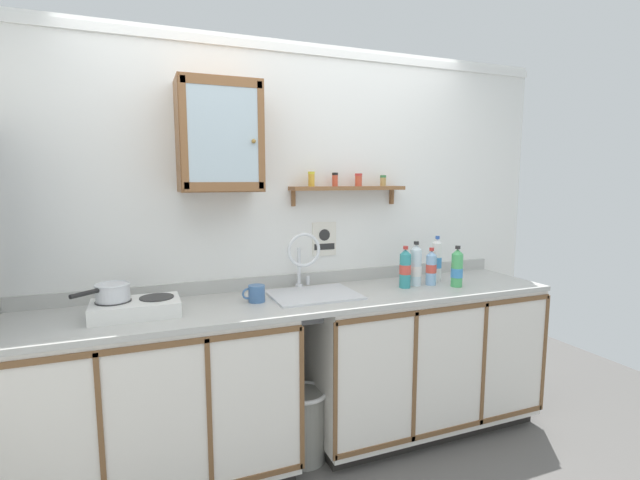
{
  "coord_description": "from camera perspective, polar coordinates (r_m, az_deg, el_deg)",
  "views": [
    {
      "loc": [
        -0.88,
        -2.15,
        1.66
      ],
      "look_at": [
        0.14,
        0.42,
        1.28
      ],
      "focal_mm": 25.61,
      "sensor_mm": 36.0,
      "label": 1
    }
  ],
  "objects": [
    {
      "name": "saucepan",
      "position": [
        2.52,
        -24.55,
        -5.9
      ],
      "size": [
        0.26,
        0.24,
        0.09
      ],
      "color": "silver",
      "rests_on": "hot_plate_stove"
    },
    {
      "name": "countertop",
      "position": [
        2.7,
        -1.81,
        -7.49
      ],
      "size": [
        3.14,
        0.65,
        0.03
      ],
      "primitive_type": "cube",
      "color": "#B2B2AD",
      "rests_on": "lower_cabinet_run"
    },
    {
      "name": "lower_cabinet_run_right",
      "position": [
        3.21,
        12.44,
        -14.2
      ],
      "size": [
        1.54,
        0.62,
        0.94
      ],
      "color": "black",
      "rests_on": "ground"
    },
    {
      "name": "bottle_detergent_teal_4",
      "position": [
        2.95,
        10.59,
        -3.53
      ],
      "size": [
        0.07,
        0.07,
        0.27
      ],
      "color": "teal",
      "rests_on": "countertop"
    },
    {
      "name": "trash_bin",
      "position": [
        2.9,
        -2.03,
        -21.95
      ],
      "size": [
        0.28,
        0.28,
        0.43
      ],
      "color": "gray",
      "rests_on": "ground"
    },
    {
      "name": "bottle_water_clear_1",
      "position": [
        3.03,
        11.87,
        -3.21
      ],
      "size": [
        0.08,
        0.08,
        0.29
      ],
      "color": "silver",
      "rests_on": "countertop"
    },
    {
      "name": "wall_cabinet",
      "position": [
        2.66,
        -12.48,
        12.48
      ],
      "size": [
        0.45,
        0.31,
        0.61
      ],
      "color": "brown"
    },
    {
      "name": "back_wall",
      "position": [
        2.94,
        -4.05,
        -0.22
      ],
      "size": [
        3.78,
        0.07,
        2.49
      ],
      "color": "white",
      "rests_on": "ground"
    },
    {
      "name": "bottle_opaque_white_0",
      "position": [
        3.2,
        14.39,
        -2.46
      ],
      "size": [
        0.06,
        0.06,
        0.31
      ],
      "color": "white",
      "rests_on": "countertop"
    },
    {
      "name": "bottle_water_blue_3",
      "position": [
        3.07,
        13.72,
        -3.39
      ],
      "size": [
        0.07,
        0.07,
        0.25
      ],
      "color": "#8CB7E0",
      "rests_on": "countertop"
    },
    {
      "name": "backsplash",
      "position": [
        2.96,
        -3.79,
        -5.04
      ],
      "size": [
        3.14,
        0.02,
        0.08
      ],
      "primitive_type": "cube",
      "color": "#B2B2AD",
      "rests_on": "countertop"
    },
    {
      "name": "spice_shelf",
      "position": [
        2.97,
        3.47,
        6.62
      ],
      "size": [
        0.77,
        0.14,
        0.22
      ],
      "color": "brown"
    },
    {
      "name": "warning_sign",
      "position": [
        3.0,
        0.53,
        0.09
      ],
      "size": [
        0.17,
        0.01,
        0.22
      ],
      "color": "silver"
    },
    {
      "name": "lower_cabinet_run",
      "position": [
        2.72,
        -19.88,
        -18.62
      ],
      "size": [
        1.46,
        0.62,
        0.94
      ],
      "color": "black",
      "rests_on": "ground"
    },
    {
      "name": "bottle_soda_green_2",
      "position": [
        3.06,
        16.74,
        -3.45
      ],
      "size": [
        0.08,
        0.08,
        0.27
      ],
      "color": "#4CB266",
      "rests_on": "countertop"
    },
    {
      "name": "mug",
      "position": [
        2.61,
        -7.98,
        -6.64
      ],
      "size": [
        0.13,
        0.09,
        0.1
      ],
      "color": "#3F6699",
      "rests_on": "countertop"
    },
    {
      "name": "hot_plate_stove",
      "position": [
        2.52,
        -22.03,
        -7.85
      ],
      "size": [
        0.43,
        0.27,
        0.08
      ],
      "color": "silver",
      "rests_on": "countertop"
    },
    {
      "name": "sink",
      "position": [
        2.75,
        -0.99,
        -6.81
      ],
      "size": [
        0.51,
        0.44,
        0.48
      ],
      "color": "silver",
      "rests_on": "countertop"
    },
    {
      "name": "floor",
      "position": [
        2.86,
        0.57,
        -27.8
      ],
      "size": [
        6.18,
        6.18,
        0.0
      ],
      "primitive_type": "plane",
      "color": "#565451",
      "rests_on": "ground"
    }
  ]
}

